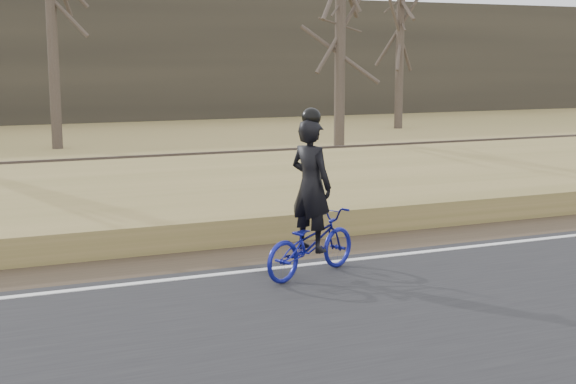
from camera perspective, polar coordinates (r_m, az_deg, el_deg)
name	(u,v)px	position (r m, az deg, el deg)	size (l,w,h in m)	color
cyclist	(311,221)	(10.99, 1.63, -2.10)	(1.82, 1.26, 2.31)	navy
bare_tree_center	(52,26)	(28.00, -16.45, 11.26)	(0.36, 0.36, 8.12)	#4E4239
bare_tree_right	(340,44)	(26.95, 3.72, 10.43)	(0.36, 0.36, 6.92)	#4E4239
bare_tree_far_right	(400,48)	(35.06, 7.96, 10.10)	(0.36, 0.36, 6.85)	#4E4239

